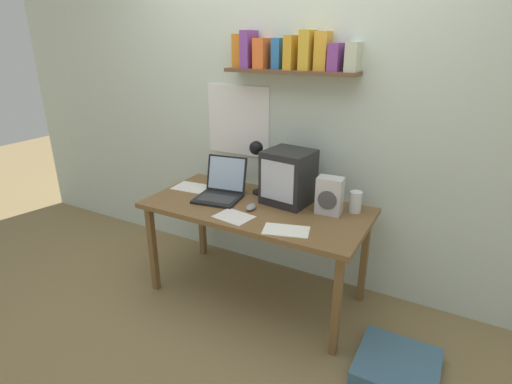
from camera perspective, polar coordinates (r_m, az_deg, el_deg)
name	(u,v)px	position (r m, az deg, el deg)	size (l,w,h in m)	color
ground_plane	(256,293)	(3.06, 0.00, -14.27)	(12.00, 12.00, 0.00)	olive
back_wall	(288,107)	(2.96, 4.55, 12.03)	(5.60, 0.24, 2.60)	silver
corner_desk	(256,214)	(2.74, 0.00, -3.15)	(1.51, 0.73, 0.71)	brown
crt_monitor	(288,177)	(2.72, 4.66, 2.16)	(0.33, 0.32, 0.37)	#232326
laptop	(222,188)	(2.86, -4.94, 0.64)	(0.35, 0.37, 0.27)	black
desk_lamp	(257,157)	(2.80, 0.17, 5.01)	(0.11, 0.16, 0.40)	black
juice_glass	(355,203)	(2.67, 14.00, -1.52)	(0.08, 0.08, 0.14)	white
space_heater	(329,196)	(2.60, 10.46, -0.52)	(0.17, 0.12, 0.24)	silver
computer_mouse	(251,207)	(2.65, -0.73, -2.15)	(0.07, 0.11, 0.03)	gray
loose_paper_near_laptop	(193,188)	(3.07, -8.99, 0.63)	(0.30, 0.22, 0.00)	white
loose_paper_near_monitor	(234,217)	(2.55, -3.20, -3.55)	(0.26, 0.21, 0.00)	silver
open_notebook	(286,230)	(2.38, 4.33, -5.48)	(0.31, 0.23, 0.00)	white
floor_cushion	(397,366)	(2.59, 19.51, -22.38)	(0.44, 0.44, 0.08)	#476F8B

